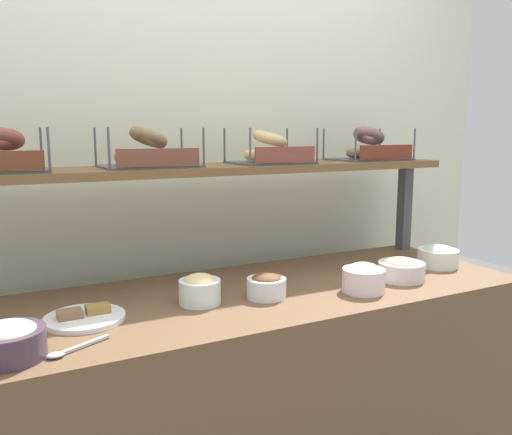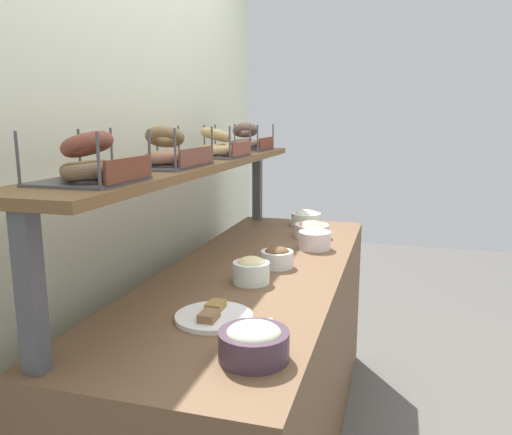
{
  "view_description": "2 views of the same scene",
  "coord_description": "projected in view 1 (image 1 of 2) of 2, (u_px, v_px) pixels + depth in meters",
  "views": [
    {
      "loc": [
        -0.78,
        -1.58,
        1.41
      ],
      "look_at": [
        0.09,
        0.09,
        1.1
      ],
      "focal_mm": 36.65,
      "sensor_mm": 36.0,
      "label": 1
    },
    {
      "loc": [
        -1.89,
        -0.54,
        1.45
      ],
      "look_at": [
        0.17,
        0.05,
        1.02
      ],
      "focal_mm": 35.11,
      "sensor_mm": 36.0,
      "label": 2
    }
  ],
  "objects": [
    {
      "name": "back_wall",
      "position": [
        190.0,
        180.0,
        2.25
      ],
      "size": [
        3.26,
        0.06,
        2.4
      ],
      "primitive_type": "cube",
      "color": "silver",
      "rests_on": "ground_plane"
    },
    {
      "name": "deli_counter",
      "position": [
        247.0,
        405.0,
        1.9
      ],
      "size": [
        2.06,
        0.7,
        0.85
      ],
      "primitive_type": "cube",
      "color": "brown",
      "rests_on": "ground_plane"
    },
    {
      "name": "shelf_riser_right",
      "position": [
        404.0,
        208.0,
        2.47
      ],
      "size": [
        0.05,
        0.05,
        0.4
      ],
      "primitive_type": "cube",
      "color": "#4C4C51",
      "rests_on": "deli_counter"
    },
    {
      "name": "upper_shelf",
      "position": [
        215.0,
        169.0,
        2.0
      ],
      "size": [
        2.02,
        0.32,
        0.03
      ],
      "primitive_type": "cube",
      "color": "brown",
      "rests_on": "shelf_riser_left"
    },
    {
      "name": "bowl_egg_salad",
      "position": [
        200.0,
        289.0,
        1.7
      ],
      "size": [
        0.14,
        0.14,
        0.1
      ],
      "color": "white",
      "rests_on": "deli_counter"
    },
    {
      "name": "bowl_lox_spread",
      "position": [
        401.0,
        269.0,
        1.98
      ],
      "size": [
        0.17,
        0.17,
        0.09
      ],
      "color": "silver",
      "rests_on": "deli_counter"
    },
    {
      "name": "bowl_tuna_salad",
      "position": [
        8.0,
        341.0,
        1.29
      ],
      "size": [
        0.18,
        0.18,
        0.1
      ],
      "color": "#483343",
      "rests_on": "deli_counter"
    },
    {
      "name": "bowl_cream_cheese",
      "position": [
        364.0,
        277.0,
        1.83
      ],
      "size": [
        0.15,
        0.15,
        0.1
      ],
      "color": "white",
      "rests_on": "deli_counter"
    },
    {
      "name": "bowl_scallion_spread",
      "position": [
        438.0,
        256.0,
        2.17
      ],
      "size": [
        0.17,
        0.17,
        0.09
      ],
      "color": "white",
      "rests_on": "deli_counter"
    },
    {
      "name": "bowl_chocolate_spread",
      "position": [
        266.0,
        285.0,
        1.77
      ],
      "size": [
        0.13,
        0.13,
        0.08
      ],
      "color": "white",
      "rests_on": "deli_counter"
    },
    {
      "name": "serving_plate_white",
      "position": [
        84.0,
        317.0,
        1.55
      ],
      "size": [
        0.24,
        0.24,
        0.04
      ],
      "color": "white",
      "rests_on": "deli_counter"
    },
    {
      "name": "serving_spoon_near_plate",
      "position": [
        69.0,
        350.0,
        1.33
      ],
      "size": [
        0.17,
        0.09,
        0.01
      ],
      "color": "#B7B7BC",
      "rests_on": "deli_counter"
    },
    {
      "name": "bagel_basket_cinnamon_raisin",
      "position": [
        2.0,
        157.0,
        1.64
      ],
      "size": [
        0.26,
        0.25,
        0.14
      ],
      "color": "#4C4C51",
      "rests_on": "upper_shelf"
    },
    {
      "name": "bagel_basket_everything",
      "position": [
        149.0,
        154.0,
        1.86
      ],
      "size": [
        0.34,
        0.26,
        0.15
      ],
      "color": "#4C4C51",
      "rests_on": "upper_shelf"
    },
    {
      "name": "bagel_basket_plain",
      "position": [
        270.0,
        152.0,
        2.07
      ],
      "size": [
        0.3,
        0.24,
        0.14
      ],
      "color": "#4C4C51",
      "rests_on": "upper_shelf"
    },
    {
      "name": "bagel_basket_poppy",
      "position": [
        368.0,
        149.0,
        2.32
      ],
      "size": [
        0.33,
        0.27,
        0.16
      ],
      "color": "#4C4C51",
      "rests_on": "upper_shelf"
    }
  ]
}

